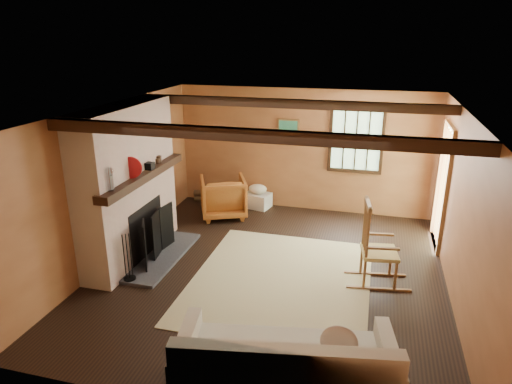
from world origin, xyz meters
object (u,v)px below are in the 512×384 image
(sofa, at_px, (286,373))
(armchair, at_px, (223,197))
(fireplace, at_px, (130,190))
(laundry_basket, at_px, (258,200))
(rocking_chair, at_px, (376,249))

(sofa, xyz_separation_m, armchair, (-2.10, 4.32, 0.09))
(fireplace, xyz_separation_m, armchair, (0.83, 1.94, -0.71))
(armchair, bearing_deg, laundry_basket, -155.07)
(fireplace, relative_size, sofa, 1.08)
(rocking_chair, distance_m, sofa, 2.61)
(rocking_chair, xyz_separation_m, laundry_basket, (-2.36, 2.45, -0.37))
(armchair, bearing_deg, rocking_chair, 123.25)
(rocking_chair, relative_size, sofa, 0.56)
(fireplace, bearing_deg, rocking_chair, 1.58)
(laundry_basket, height_order, armchair, armchair)
(rocking_chair, bearing_deg, sofa, 153.93)
(rocking_chair, xyz_separation_m, armchair, (-2.89, 1.84, -0.13))
(rocking_chair, xyz_separation_m, sofa, (-0.79, -2.48, -0.22))
(rocking_chair, relative_size, armchair, 1.44)
(laundry_basket, distance_m, armchair, 0.84)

